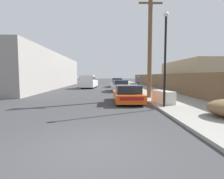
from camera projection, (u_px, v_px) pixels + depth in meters
name	position (u px, v px, depth m)	size (l,w,h in m)	color
ground_plane	(89.00, 151.00, 4.24)	(220.00, 220.00, 0.00)	#38383A
sidewalk_curb	(138.00, 87.00, 27.80)	(4.20, 63.00, 0.12)	gray
discarded_fridge	(163.00, 97.00, 10.95)	(1.03, 1.95, 0.79)	silver
parked_sports_car_red	(127.00, 94.00, 11.96)	(1.85, 4.16, 1.20)	#E05114
car_parked_mid	(120.00, 86.00, 20.45)	(2.00, 4.35, 1.31)	silver
car_parked_far	(117.00, 83.00, 28.69)	(2.07, 4.69, 1.44)	silver
pickup_truck	(89.00, 82.00, 25.81)	(2.30, 5.46, 1.86)	silver
utility_pole	(150.00, 45.00, 13.50)	(1.80, 0.33, 8.03)	brown
street_lamp	(165.00, 53.00, 9.46)	(0.26, 0.26, 5.10)	black
wooden_fence	(160.00, 81.00, 22.50)	(0.08, 39.35, 1.92)	brown
building_left_block	(39.00, 71.00, 26.73)	(7.00, 26.51, 4.98)	gray
building_right_house	(196.00, 75.00, 24.34)	(6.00, 12.03, 3.85)	tan
pedestrian	(138.00, 82.00, 25.13)	(0.34, 0.34, 1.68)	#282D42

